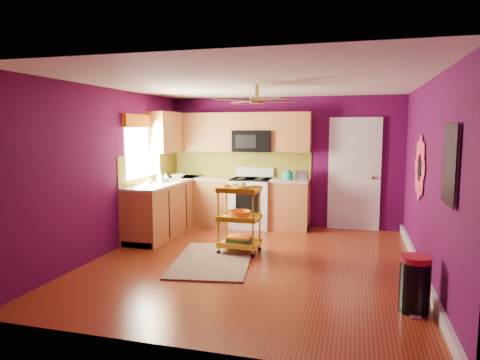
% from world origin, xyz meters
% --- Properties ---
extents(ground, '(5.00, 5.00, 0.00)m').
position_xyz_m(ground, '(0.00, 0.00, 0.00)').
color(ground, maroon).
rests_on(ground, ground).
extents(room_envelope, '(4.54, 5.04, 2.52)m').
position_xyz_m(room_envelope, '(0.03, 0.00, 1.63)').
color(room_envelope, '#4F0942').
rests_on(room_envelope, ground).
extents(lower_cabinets, '(2.81, 2.31, 0.94)m').
position_xyz_m(lower_cabinets, '(-1.35, 1.82, 0.43)').
color(lower_cabinets, '#9C5B2A').
rests_on(lower_cabinets, ground).
extents(electric_range, '(0.76, 0.66, 1.13)m').
position_xyz_m(electric_range, '(-0.55, 2.17, 0.48)').
color(electric_range, white).
rests_on(electric_range, ground).
extents(upper_cabinetry, '(2.80, 2.30, 1.26)m').
position_xyz_m(upper_cabinetry, '(-1.24, 2.17, 1.80)').
color(upper_cabinetry, '#9C5B2A').
rests_on(upper_cabinetry, ground).
extents(left_window, '(0.08, 1.35, 1.08)m').
position_xyz_m(left_window, '(-2.22, 1.05, 1.74)').
color(left_window, white).
rests_on(left_window, ground).
extents(panel_door, '(0.95, 0.11, 2.15)m').
position_xyz_m(panel_door, '(1.35, 2.47, 1.02)').
color(panel_door, white).
rests_on(panel_door, ground).
extents(right_wall_art, '(0.04, 2.74, 1.04)m').
position_xyz_m(right_wall_art, '(2.23, -0.34, 1.44)').
color(right_wall_art, black).
rests_on(right_wall_art, ground).
extents(ceiling_fan, '(1.01, 1.01, 0.26)m').
position_xyz_m(ceiling_fan, '(0.00, 0.20, 2.29)').
color(ceiling_fan, '#BF8C3F').
rests_on(ceiling_fan, ground).
extents(shag_rug, '(1.31, 1.86, 0.02)m').
position_xyz_m(shag_rug, '(-0.57, -0.10, 0.01)').
color(shag_rug, black).
rests_on(shag_rug, ground).
extents(rolling_cart, '(0.63, 0.47, 1.10)m').
position_xyz_m(rolling_cart, '(-0.30, 0.40, 0.56)').
color(rolling_cart, gold).
rests_on(rolling_cart, ground).
extents(trash_can, '(0.34, 0.36, 0.59)m').
position_xyz_m(trash_can, '(2.00, -1.18, 0.29)').
color(trash_can, black).
rests_on(trash_can, ground).
extents(teal_kettle, '(0.18, 0.18, 0.21)m').
position_xyz_m(teal_kettle, '(0.16, 2.16, 1.02)').
color(teal_kettle, '#149A88').
rests_on(teal_kettle, lower_cabinets).
extents(toaster, '(0.22, 0.15, 0.18)m').
position_xyz_m(toaster, '(0.40, 2.23, 1.03)').
color(toaster, beige).
rests_on(toaster, lower_cabinets).
extents(soap_bottle_a, '(0.09, 0.09, 0.20)m').
position_xyz_m(soap_bottle_a, '(-1.95, 1.12, 1.04)').
color(soap_bottle_a, '#EA3F72').
rests_on(soap_bottle_a, lower_cabinets).
extents(soap_bottle_b, '(0.12, 0.12, 0.16)m').
position_xyz_m(soap_bottle_b, '(-1.91, 1.26, 1.02)').
color(soap_bottle_b, white).
rests_on(soap_bottle_b, lower_cabinets).
extents(counter_dish, '(0.27, 0.27, 0.07)m').
position_xyz_m(counter_dish, '(-1.96, 1.92, 0.97)').
color(counter_dish, white).
rests_on(counter_dish, lower_cabinets).
extents(counter_cup, '(0.12, 0.12, 0.09)m').
position_xyz_m(counter_cup, '(-2.02, 0.83, 0.99)').
color(counter_cup, white).
rests_on(counter_cup, lower_cabinets).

